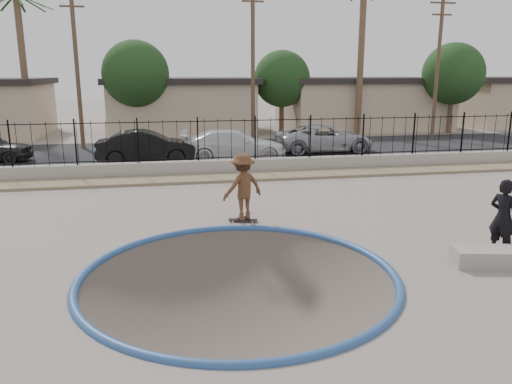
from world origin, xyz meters
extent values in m
cube|color=gray|center=(0.00, 12.00, -1.10)|extent=(120.00, 120.00, 2.20)
torus|color=#284B83|center=(0.00, -1.00, 0.00)|extent=(7.04, 7.04, 0.20)
cube|color=#92845F|center=(0.00, 9.20, 0.06)|extent=(42.00, 1.60, 0.11)
cube|color=gray|center=(0.00, 10.30, 0.30)|extent=(42.00, 0.45, 0.60)
cube|color=black|center=(0.00, 10.30, 0.72)|extent=(40.00, 0.04, 0.03)
cube|color=black|center=(0.00, 10.30, 2.30)|extent=(40.00, 0.04, 0.04)
cube|color=black|center=(0.00, 17.00, 0.02)|extent=(90.00, 8.00, 0.04)
cube|color=tan|center=(0.00, 26.50, 1.75)|extent=(10.00, 8.00, 3.50)
cube|color=black|center=(0.00, 26.50, 3.70)|extent=(10.60, 8.60, 0.40)
cube|color=tan|center=(14.00, 26.50, 1.75)|extent=(12.00, 8.00, 3.50)
cube|color=black|center=(14.00, 26.50, 3.70)|extent=(12.60, 8.60, 0.40)
cylinder|color=brown|center=(-10.00, 24.00, 4.50)|extent=(0.44, 0.44, 9.00)
cylinder|color=brown|center=(12.00, 22.00, 5.00)|extent=(0.44, 0.44, 10.00)
cylinder|color=#473323|center=(-6.00, 19.00, 4.50)|extent=(0.24, 0.24, 9.00)
cube|color=#473323|center=(-6.00, 19.00, 7.80)|extent=(1.30, 0.10, 0.10)
cylinder|color=#473323|center=(4.00, 19.00, 4.75)|extent=(0.24, 0.24, 9.50)
cube|color=#473323|center=(4.00, 19.00, 8.30)|extent=(1.30, 0.10, 0.10)
cylinder|color=#473323|center=(16.00, 19.00, 4.50)|extent=(0.24, 0.24, 9.00)
cube|color=#473323|center=(16.00, 19.00, 8.50)|extent=(1.70, 0.10, 0.10)
cube|color=#473323|center=(16.00, 19.00, 7.80)|extent=(1.30, 0.10, 0.10)
cylinder|color=#473323|center=(-3.00, 23.00, 1.50)|extent=(0.34, 0.34, 3.00)
sphere|color=#143311|center=(-3.00, 23.00, 4.20)|extent=(4.32, 4.32, 4.32)
cylinder|color=#473323|center=(7.00, 24.00, 1.38)|extent=(0.34, 0.34, 2.75)
sphere|color=#143311|center=(7.00, 24.00, 3.85)|extent=(3.96, 3.96, 3.96)
cylinder|color=#473323|center=(19.00, 22.00, 1.50)|extent=(0.34, 0.34, 3.00)
sphere|color=#143311|center=(19.00, 22.00, 4.20)|extent=(4.32, 4.32, 4.32)
imported|color=brown|center=(0.76, 3.00, 0.98)|extent=(1.45, 1.15, 1.96)
cube|color=black|center=(0.76, 3.00, 0.06)|extent=(0.88, 0.43, 0.02)
cylinder|color=silver|center=(0.46, 3.00, 0.03)|extent=(0.06, 0.05, 0.06)
cylinder|color=silver|center=(0.50, 3.15, 0.03)|extent=(0.06, 0.05, 0.06)
cylinder|color=silver|center=(1.02, 2.85, 0.03)|extent=(0.06, 0.05, 0.06)
cylinder|color=silver|center=(1.06, 3.00, 0.03)|extent=(0.06, 0.05, 0.06)
imported|color=black|center=(6.48, -0.85, 0.94)|extent=(0.69, 0.81, 1.89)
cube|color=gray|center=(5.79, -1.42, 0.20)|extent=(1.71, 1.03, 0.40)
imported|color=black|center=(-2.23, 13.40, 0.82)|extent=(4.76, 1.67, 1.57)
imported|color=silver|center=(2.01, 13.40, 0.79)|extent=(5.34, 2.50, 1.51)
imported|color=#9FA1A8|center=(7.28, 15.00, 0.78)|extent=(5.41, 2.58, 1.49)
camera|label=1|loc=(-1.51, -11.05, 4.36)|focal=35.00mm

